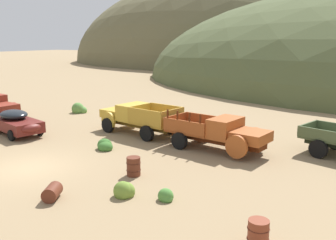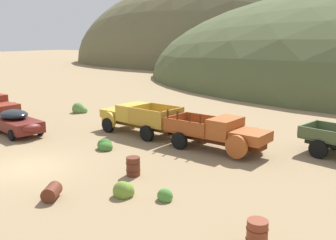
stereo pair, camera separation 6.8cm
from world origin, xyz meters
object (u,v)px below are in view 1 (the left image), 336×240
truck_oxide_orange (223,133)px  oil_drum_by_truck (134,166)px  car_oxblood (17,122)px  oil_drum_spare (52,192)px  oil_drum_foreground (258,234)px  truck_faded_yellow (135,117)px

truck_oxide_orange → oil_drum_by_truck: size_ratio=7.02×
car_oxblood → oil_drum_by_truck: bearing=2.2°
car_oxblood → oil_drum_spare: size_ratio=4.64×
truck_oxide_orange → oil_drum_by_truck: 5.94m
car_oxblood → truck_oxide_orange: truck_oxide_orange is taller
oil_drum_foreground → oil_drum_spare: size_ratio=0.81×
oil_drum_foreground → oil_drum_by_truck: bearing=154.5°
oil_drum_by_truck → car_oxblood: bearing=167.0°
oil_drum_foreground → oil_drum_spare: bearing=-176.1°
truck_faded_yellow → oil_drum_spare: size_ratio=5.70×
truck_oxide_orange → oil_drum_spare: size_ratio=5.79×
truck_oxide_orange → oil_drum_by_truck: bearing=-101.9°
car_oxblood → oil_drum_spare: 11.29m
car_oxblood → truck_faded_yellow: bearing=48.9°
truck_oxide_orange → oil_drum_foreground: truck_oxide_orange is taller
truck_faded_yellow → truck_oxide_orange: size_ratio=0.99×
car_oxblood → oil_drum_foreground: bearing=-2.8°
truck_oxide_orange → oil_drum_spare: truck_oxide_orange is taller
oil_drum_foreground → oil_drum_by_truck: size_ratio=0.99×
car_oxblood → truck_faded_yellow: (6.29, 4.20, 0.21)m
truck_faded_yellow → oil_drum_by_truck: bearing=133.7°
truck_faded_yellow → oil_drum_spare: truck_faded_yellow is taller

